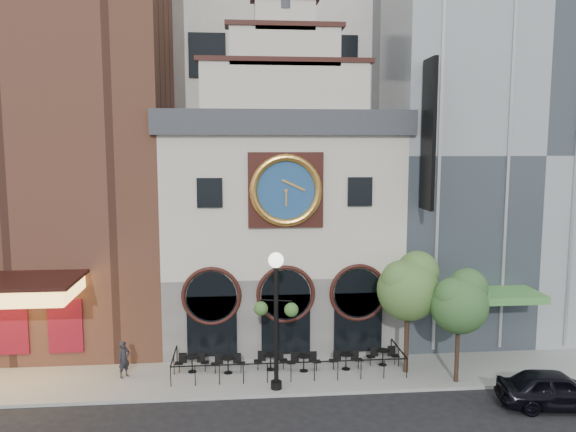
# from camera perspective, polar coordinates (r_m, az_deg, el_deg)

# --- Properties ---
(ground) EXTENTS (120.00, 120.00, 0.00)m
(ground) POSITION_cam_1_polar(r_m,az_deg,el_deg) (25.14, 0.58, -17.91)
(ground) COLOR black
(ground) RESTS_ON ground
(sidewalk) EXTENTS (44.00, 5.00, 0.15)m
(sidewalk) POSITION_cam_1_polar(r_m,az_deg,el_deg) (27.38, 0.04, -15.56)
(sidewalk) COLOR gray
(sidewalk) RESTS_ON ground
(clock_building) EXTENTS (12.60, 8.78, 18.65)m
(clock_building) POSITION_cam_1_polar(r_m,az_deg,el_deg) (30.82, -0.86, -0.23)
(clock_building) COLOR #605E5B
(clock_building) RESTS_ON ground
(theater_building) EXTENTS (14.00, 15.60, 25.00)m
(theater_building) POSITION_cam_1_polar(r_m,az_deg,el_deg) (34.38, -23.67, 9.82)
(theater_building) COLOR brown
(theater_building) RESTS_ON ground
(retail_building) EXTENTS (14.00, 14.40, 20.00)m
(retail_building) POSITION_cam_1_polar(r_m,az_deg,el_deg) (36.05, 20.03, 5.92)
(retail_building) COLOR gray
(retail_building) RESTS_ON ground
(office_tower) EXTENTS (20.00, 16.00, 40.00)m
(office_tower) POSITION_cam_1_polar(r_m,az_deg,el_deg) (43.73, -2.17, 19.50)
(office_tower) COLOR beige
(office_tower) RESTS_ON ground
(cafe_railing) EXTENTS (10.60, 2.60, 0.90)m
(cafe_railing) POSITION_cam_1_polar(r_m,az_deg,el_deg) (27.18, 0.04, -14.54)
(cafe_railing) COLOR black
(cafe_railing) RESTS_ON sidewalk
(bistro_0) EXTENTS (1.58, 0.68, 0.90)m
(bistro_0) POSITION_cam_1_polar(r_m,az_deg,el_deg) (27.38, -9.72, -14.46)
(bistro_0) COLOR black
(bistro_0) RESTS_ON sidewalk
(bistro_1) EXTENTS (1.58, 0.68, 0.90)m
(bistro_1) POSITION_cam_1_polar(r_m,az_deg,el_deg) (27.04, -6.11, -14.67)
(bistro_1) COLOR black
(bistro_1) RESTS_ON sidewalk
(bistro_2) EXTENTS (1.58, 0.68, 0.90)m
(bistro_2) POSITION_cam_1_polar(r_m,az_deg,el_deg) (27.26, -1.78, -14.45)
(bistro_2) COLOR black
(bistro_2) RESTS_ON sidewalk
(bistro_3) EXTENTS (1.58, 0.68, 0.90)m
(bistro_3) POSITION_cam_1_polar(r_m,az_deg,el_deg) (27.12, 1.61, -14.57)
(bistro_3) COLOR black
(bistro_3) RESTS_ON sidewalk
(bistro_4) EXTENTS (1.58, 0.68, 0.90)m
(bistro_4) POSITION_cam_1_polar(r_m,az_deg,el_deg) (27.45, 5.91, -14.33)
(bistro_4) COLOR black
(bistro_4) RESTS_ON sidewalk
(bistro_5) EXTENTS (1.58, 0.68, 0.90)m
(bistro_5) POSITION_cam_1_polar(r_m,az_deg,el_deg) (28.15, 9.61, -13.83)
(bistro_5) COLOR black
(bistro_5) RESTS_ON sidewalk
(car_right) EXTENTS (4.79, 2.43, 1.56)m
(car_right) POSITION_cam_1_polar(r_m,az_deg,el_deg) (26.31, 25.56, -15.60)
(car_right) COLOR black
(car_right) RESTS_ON ground
(pedestrian) EXTENTS (0.70, 0.73, 1.69)m
(pedestrian) POSITION_cam_1_polar(r_m,az_deg,el_deg) (27.39, -16.33, -13.79)
(pedestrian) COLOR black
(pedestrian) RESTS_ON sidewalk
(lamppost) EXTENTS (1.89, 0.92, 6.02)m
(lamppost) POSITION_cam_1_polar(r_m,az_deg,el_deg) (24.25, -1.22, -9.07)
(lamppost) COLOR black
(lamppost) RESTS_ON sidewalk
(tree_left) EXTENTS (2.65, 2.55, 5.10)m
(tree_left) POSITION_cam_1_polar(r_m,az_deg,el_deg) (26.12, 17.05, -8.17)
(tree_left) COLOR #382619
(tree_left) RESTS_ON sidewalk
(tree_right) EXTENTS (2.94, 2.83, 5.66)m
(tree_right) POSITION_cam_1_polar(r_m,az_deg,el_deg) (26.53, 12.18, -6.85)
(tree_right) COLOR #382619
(tree_right) RESTS_ON sidewalk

